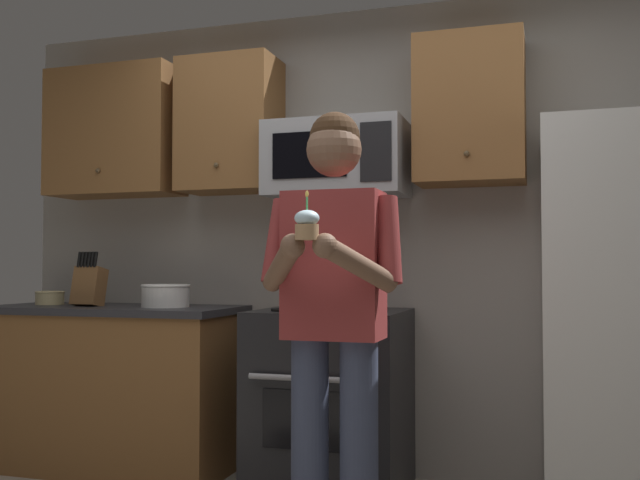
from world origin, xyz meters
name	(u,v)px	position (x,y,z in m)	size (l,w,h in m)	color
wall_back	(376,239)	(0.00, 1.75, 1.30)	(4.40, 0.10, 2.60)	gray
oven_range	(331,399)	(-0.15, 1.36, 0.46)	(0.76, 0.70, 0.93)	black
microwave	(337,160)	(-0.15, 1.48, 1.72)	(0.74, 0.41, 0.40)	#9EA0A5
cabinet_row_upper	(242,125)	(-0.72, 1.53, 1.95)	(2.78, 0.36, 0.76)	brown
counter_left	(114,386)	(-1.45, 1.38, 0.46)	(1.44, 0.66, 0.92)	brown
knife_block	(89,286)	(-1.59, 1.33, 1.04)	(0.16, 0.15, 0.32)	brown
bowl_large_white	(166,295)	(-1.11, 1.36, 0.99)	(0.27, 0.27, 0.13)	white
bowl_small_colored	(50,297)	(-1.91, 1.40, 0.96)	(0.17, 0.17, 0.08)	beige
person	(333,305)	(0.12, 0.50, 1.00)	(0.60, 0.48, 1.76)	#383F59
cupcake	(307,224)	(0.12, 0.17, 1.29)	(0.09, 0.09, 0.17)	#A87F56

